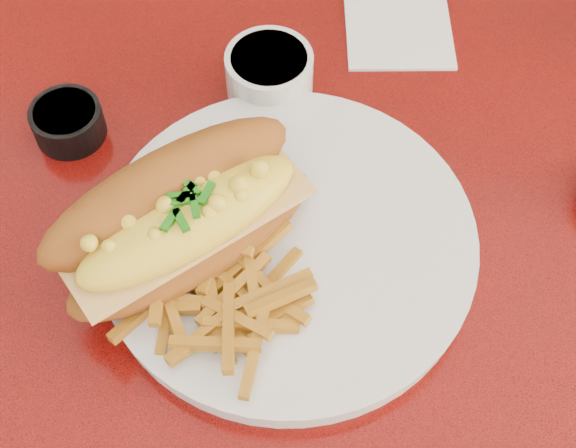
% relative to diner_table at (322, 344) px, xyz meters
% --- Properties ---
extents(diner_table, '(1.23, 0.83, 0.77)m').
position_rel_diner_table_xyz_m(diner_table, '(0.00, 0.00, 0.00)').
color(diner_table, '#BA110B').
rests_on(diner_table, ground).
extents(booth_bench_far, '(1.20, 0.51, 0.90)m').
position_rel_diner_table_xyz_m(booth_bench_far, '(0.00, 0.81, -0.32)').
color(booth_bench_far, '#9D0A12').
rests_on(booth_bench_far, ground).
extents(dinner_plate, '(0.39, 0.39, 0.02)m').
position_rel_diner_table_xyz_m(dinner_plate, '(-0.03, 0.01, 0.17)').
color(dinner_plate, silver).
rests_on(dinner_plate, diner_table).
extents(mac_hoagie, '(0.22, 0.22, 0.09)m').
position_rel_diner_table_xyz_m(mac_hoagie, '(-0.11, -0.02, 0.22)').
color(mac_hoagie, '#8F4C17').
rests_on(mac_hoagie, dinner_plate).
extents(fries_pile, '(0.14, 0.13, 0.03)m').
position_rel_diner_table_xyz_m(fries_pile, '(-0.07, -0.06, 0.20)').
color(fries_pile, '#C68521').
rests_on(fries_pile, dinner_plate).
extents(fork, '(0.04, 0.14, 0.00)m').
position_rel_diner_table_xyz_m(fork, '(-0.09, 0.01, 0.18)').
color(fork, silver).
rests_on(fork, dinner_plate).
extents(gravy_ramekin, '(0.10, 0.10, 0.04)m').
position_rel_diner_table_xyz_m(gravy_ramekin, '(-0.08, 0.17, 0.18)').
color(gravy_ramekin, silver).
rests_on(gravy_ramekin, diner_table).
extents(sauce_cup_left, '(0.07, 0.07, 0.03)m').
position_rel_diner_table_xyz_m(sauce_cup_left, '(-0.25, 0.09, 0.18)').
color(sauce_cup_left, black).
rests_on(sauce_cup_left, diner_table).
extents(paper_napkin, '(0.12, 0.12, 0.00)m').
position_rel_diner_table_xyz_m(paper_napkin, '(0.03, 0.27, 0.16)').
color(paper_napkin, white).
rests_on(paper_napkin, diner_table).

